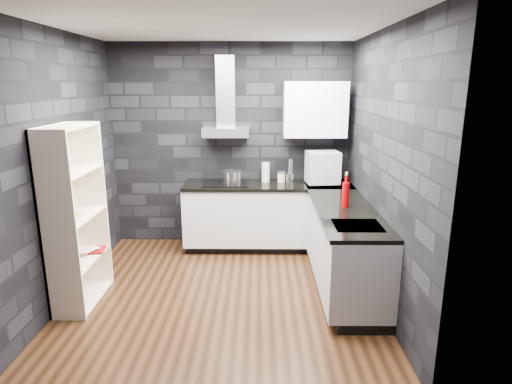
{
  "coord_description": "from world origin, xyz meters",
  "views": [
    {
      "loc": [
        0.39,
        -4.17,
        2.18
      ],
      "look_at": [
        0.35,
        0.45,
        1.0
      ],
      "focal_mm": 30.0,
      "sensor_mm": 36.0,
      "label": 1
    }
  ],
  "objects_px": {
    "glass_vase": "(266,172)",
    "fruit_bowl": "(72,216)",
    "utensil_crock": "(290,178)",
    "pot": "(232,177)",
    "red_bottle": "(345,195)",
    "storage_jar": "(281,178)",
    "appliance_garage": "(323,167)",
    "bookshelf": "(76,217)"
  },
  "relations": [
    {
      "from": "pot",
      "to": "red_bottle",
      "type": "height_order",
      "value": "red_bottle"
    },
    {
      "from": "utensil_crock",
      "to": "bookshelf",
      "type": "distance_m",
      "value": 2.67
    },
    {
      "from": "utensil_crock",
      "to": "appliance_garage",
      "type": "height_order",
      "value": "appliance_garage"
    },
    {
      "from": "glass_vase",
      "to": "fruit_bowl",
      "type": "relative_size",
      "value": 1.34
    },
    {
      "from": "glass_vase",
      "to": "fruit_bowl",
      "type": "distance_m",
      "value": 2.51
    },
    {
      "from": "pot",
      "to": "appliance_garage",
      "type": "distance_m",
      "value": 1.18
    },
    {
      "from": "pot",
      "to": "glass_vase",
      "type": "bearing_deg",
      "value": 13.18
    },
    {
      "from": "red_bottle",
      "to": "bookshelf",
      "type": "distance_m",
      "value": 2.75
    },
    {
      "from": "glass_vase",
      "to": "utensil_crock",
      "type": "distance_m",
      "value": 0.33
    },
    {
      "from": "storage_jar",
      "to": "utensil_crock",
      "type": "xyz_separation_m",
      "value": [
        0.11,
        -0.06,
        0.0
      ]
    },
    {
      "from": "pot",
      "to": "glass_vase",
      "type": "distance_m",
      "value": 0.46
    },
    {
      "from": "appliance_garage",
      "to": "glass_vase",
      "type": "bearing_deg",
      "value": 163.59
    },
    {
      "from": "pot",
      "to": "fruit_bowl",
      "type": "distance_m",
      "value": 2.12
    },
    {
      "from": "storage_jar",
      "to": "bookshelf",
      "type": "relative_size",
      "value": 0.07
    },
    {
      "from": "pot",
      "to": "fruit_bowl",
      "type": "relative_size",
      "value": 1.25
    },
    {
      "from": "glass_vase",
      "to": "storage_jar",
      "type": "height_order",
      "value": "glass_vase"
    },
    {
      "from": "glass_vase",
      "to": "utensil_crock",
      "type": "bearing_deg",
      "value": -10.87
    },
    {
      "from": "red_bottle",
      "to": "glass_vase",
      "type": "bearing_deg",
      "value": 125.34
    },
    {
      "from": "storage_jar",
      "to": "appliance_garage",
      "type": "xyz_separation_m",
      "value": [
        0.52,
        -0.12,
        0.16
      ]
    },
    {
      "from": "utensil_crock",
      "to": "appliance_garage",
      "type": "distance_m",
      "value": 0.45
    },
    {
      "from": "utensil_crock",
      "to": "storage_jar",
      "type": "bearing_deg",
      "value": 152.72
    },
    {
      "from": "pot",
      "to": "bookshelf",
      "type": "relative_size",
      "value": 0.14
    },
    {
      "from": "appliance_garage",
      "to": "bookshelf",
      "type": "height_order",
      "value": "bookshelf"
    },
    {
      "from": "glass_vase",
      "to": "appliance_garage",
      "type": "relative_size",
      "value": 0.64
    },
    {
      "from": "red_bottle",
      "to": "fruit_bowl",
      "type": "xyz_separation_m",
      "value": [
        -2.72,
        -0.47,
        -0.1
      ]
    },
    {
      "from": "appliance_garage",
      "to": "bookshelf",
      "type": "xyz_separation_m",
      "value": [
        -2.62,
        -1.43,
        -0.22
      ]
    },
    {
      "from": "bookshelf",
      "to": "red_bottle",
      "type": "bearing_deg",
      "value": 16.51
    },
    {
      "from": "glass_vase",
      "to": "bookshelf",
      "type": "relative_size",
      "value": 0.14
    },
    {
      "from": "glass_vase",
      "to": "appliance_garage",
      "type": "height_order",
      "value": "appliance_garage"
    },
    {
      "from": "glass_vase",
      "to": "fruit_bowl",
      "type": "xyz_separation_m",
      "value": [
        -1.89,
        -1.64,
        -0.09
      ]
    },
    {
      "from": "fruit_bowl",
      "to": "appliance_garage",
      "type": "bearing_deg",
      "value": 30.01
    },
    {
      "from": "utensil_crock",
      "to": "fruit_bowl",
      "type": "distance_m",
      "value": 2.72
    },
    {
      "from": "utensil_crock",
      "to": "fruit_bowl",
      "type": "relative_size",
      "value": 0.64
    },
    {
      "from": "glass_vase",
      "to": "red_bottle",
      "type": "xyz_separation_m",
      "value": [
        0.83,
        -1.17,
        0.0
      ]
    },
    {
      "from": "glass_vase",
      "to": "storage_jar",
      "type": "relative_size",
      "value": 2.14
    },
    {
      "from": "appliance_garage",
      "to": "utensil_crock",
      "type": "bearing_deg",
      "value": 164.28
    },
    {
      "from": "appliance_garage",
      "to": "fruit_bowl",
      "type": "xyz_separation_m",
      "value": [
        -2.62,
        -1.52,
        -0.19
      ]
    },
    {
      "from": "pot",
      "to": "fruit_bowl",
      "type": "xyz_separation_m",
      "value": [
        -1.45,
        -1.54,
        -0.05
      ]
    },
    {
      "from": "storage_jar",
      "to": "red_bottle",
      "type": "bearing_deg",
      "value": -61.94
    },
    {
      "from": "pot",
      "to": "glass_vase",
      "type": "height_order",
      "value": "glass_vase"
    },
    {
      "from": "fruit_bowl",
      "to": "glass_vase",
      "type": "bearing_deg",
      "value": 41.01
    },
    {
      "from": "glass_vase",
      "to": "storage_jar",
      "type": "xyz_separation_m",
      "value": [
        0.21,
        -0.0,
        -0.07
      ]
    }
  ]
}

